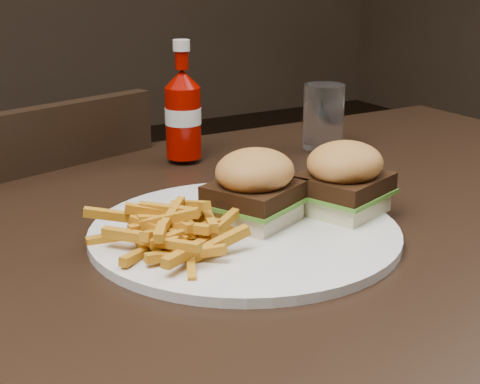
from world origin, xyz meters
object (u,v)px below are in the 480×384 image
dining_table (287,229)px  chair_far (8,326)px  plate (245,233)px  tumbler (323,116)px  ketchup_bottle (183,123)px

dining_table → chair_far: dining_table is taller
plate → dining_table: bearing=25.2°
chair_far → plate: bearing=90.7°
dining_table → tumbler: tumbler is taller
ketchup_bottle → tumbler: ketchup_bottle is taller
chair_far → ketchup_bottle: bearing=120.0°
chair_far → tumbler: size_ratio=3.84×
ketchup_bottle → dining_table: bearing=-88.8°
dining_table → tumbler: bearing=45.4°
tumbler → chair_far: bearing=147.9°
plate → tumbler: size_ratio=3.43×
dining_table → chair_far: (-0.24, 0.50, -0.30)m
ketchup_bottle → plate: bearing=-104.2°
chair_far → plate: size_ratio=1.12×
dining_table → chair_far: 0.63m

